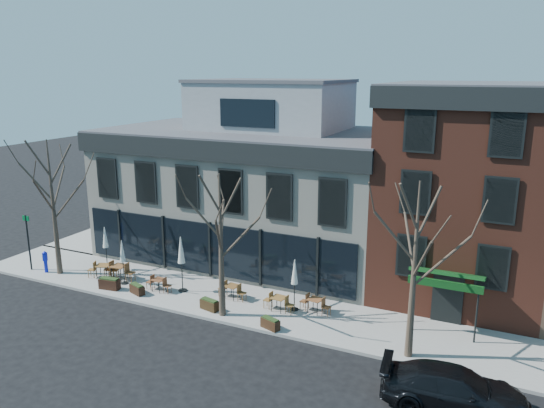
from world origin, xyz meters
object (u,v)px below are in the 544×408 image
at_px(parked_sedan, 454,389).
at_px(call_box, 45,261).
at_px(cafe_set_0, 103,270).
at_px(umbrella_0, 105,240).

xyz_separation_m(parked_sedan, call_box, (-23.46, 3.16, 0.11)).
relative_size(parked_sedan, cafe_set_0, 2.83).
distance_m(cafe_set_0, umbrella_0, 1.90).
bearing_deg(parked_sedan, call_box, 75.34).
distance_m(call_box, umbrella_0, 3.71).
bearing_deg(call_box, umbrella_0, 32.49).
relative_size(parked_sedan, umbrella_0, 1.94).
distance_m(parked_sedan, umbrella_0, 21.14).
height_order(parked_sedan, call_box, parked_sedan).
bearing_deg(umbrella_0, call_box, -147.51).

